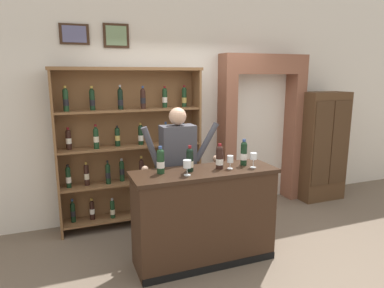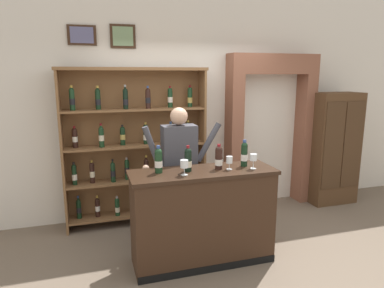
{
  "view_description": "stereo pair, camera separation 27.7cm",
  "coord_description": "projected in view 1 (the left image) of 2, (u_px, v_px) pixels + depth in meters",
  "views": [
    {
      "loc": [
        -1.58,
        -3.22,
        2.06
      ],
      "look_at": [
        -0.25,
        0.24,
        1.29
      ],
      "focal_mm": 32.07,
      "sensor_mm": 36.0,
      "label": 1
    },
    {
      "loc": [
        -1.32,
        -3.31,
        2.06
      ],
      "look_at": [
        -0.25,
        0.24,
        1.29
      ],
      "focal_mm": 32.07,
      "sensor_mm": 36.0,
      "label": 2
    }
  ],
  "objects": [
    {
      "name": "tasting_bottle_bianco",
      "position": [
        161.0,
        161.0,
        3.5
      ],
      "size": [
        0.08,
        0.08,
        0.29
      ],
      "color": "#19381E",
      "rests_on": "tasting_counter"
    },
    {
      "name": "wine_shelf",
      "position": [
        130.0,
        144.0,
        4.59
      ],
      "size": [
        1.94,
        0.34,
        2.13
      ],
      "color": "brown",
      "rests_on": "ground"
    },
    {
      "name": "back_wall",
      "position": [
        175.0,
        101.0,
        5.02
      ],
      "size": [
        12.0,
        0.19,
        3.31
      ],
      "color": "silver",
      "rests_on": "ground"
    },
    {
      "name": "tasting_bottle_brunello",
      "position": [
        220.0,
        157.0,
        3.68
      ],
      "size": [
        0.08,
        0.08,
        0.27
      ],
      "color": "black",
      "rests_on": "tasting_counter"
    },
    {
      "name": "wine_glass_left",
      "position": [
        187.0,
        165.0,
        3.44
      ],
      "size": [
        0.08,
        0.08,
        0.16
      ],
      "color": "silver",
      "rests_on": "tasting_counter"
    },
    {
      "name": "tasting_counter",
      "position": [
        204.0,
        216.0,
        3.74
      ],
      "size": [
        1.56,
        0.53,
        1.05
      ],
      "color": "#382316",
      "rests_on": "ground"
    },
    {
      "name": "shopkeeper",
      "position": [
        178.0,
        162.0,
        4.04
      ],
      "size": [
        0.97,
        0.22,
        1.67
      ],
      "color": "#2D3347",
      "rests_on": "ground"
    },
    {
      "name": "tasting_bottle_prosecco",
      "position": [
        190.0,
        160.0,
        3.57
      ],
      "size": [
        0.08,
        0.08,
        0.28
      ],
      "color": "black",
      "rests_on": "tasting_counter"
    },
    {
      "name": "archway_doorway",
      "position": [
        259.0,
        121.0,
        5.44
      ],
      "size": [
        1.41,
        0.45,
        2.34
      ],
      "color": "brown",
      "rests_on": "ground"
    },
    {
      "name": "wine_glass_spare",
      "position": [
        230.0,
        160.0,
        3.68
      ],
      "size": [
        0.07,
        0.07,
        0.15
      ],
      "color": "silver",
      "rests_on": "tasting_counter"
    },
    {
      "name": "side_cabinet",
      "position": [
        322.0,
        146.0,
        5.61
      ],
      "size": [
        0.74,
        0.42,
        1.77
      ],
      "color": "#4C331E",
      "rests_on": "ground"
    },
    {
      "name": "ground_plane",
      "position": [
        220.0,
        257.0,
        3.92
      ],
      "size": [
        14.0,
        14.0,
        0.02
      ],
      "primitive_type": "cube",
      "color": "#6B5B4C"
    },
    {
      "name": "wine_glass_right",
      "position": [
        254.0,
        157.0,
        3.72
      ],
      "size": [
        0.08,
        0.08,
        0.16
      ],
      "color": "silver",
      "rests_on": "tasting_counter"
    },
    {
      "name": "tasting_bottle_grappa",
      "position": [
        244.0,
        153.0,
        3.82
      ],
      "size": [
        0.07,
        0.07,
        0.3
      ],
      "color": "black",
      "rests_on": "tasting_counter"
    }
  ]
}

